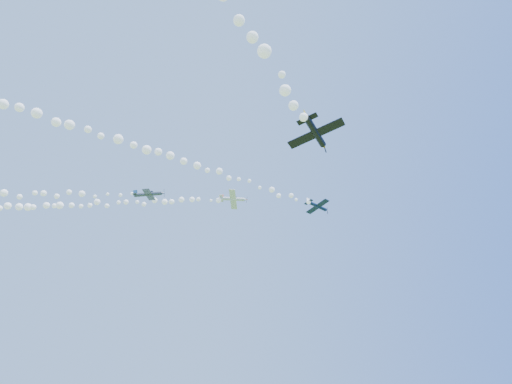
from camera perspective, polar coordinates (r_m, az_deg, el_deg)
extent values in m
cylinder|color=silver|center=(98.00, -3.19, -0.93)|extent=(5.72, 1.00, 1.32)
cone|color=silver|center=(97.57, -1.42, -1.03)|extent=(0.75, 0.79, 0.83)
cone|color=red|center=(97.52, -1.18, -1.04)|extent=(0.31, 0.28, 0.29)
cube|color=black|center=(97.53, -1.24, -1.04)|extent=(0.33, 0.48, 1.77)
cube|color=silver|center=(97.89, -3.07, -0.99)|extent=(2.98, 6.99, 1.80)
cube|color=silver|center=(98.45, -4.65, -0.83)|extent=(1.34, 2.54, 0.69)
cube|color=red|center=(98.80, -4.65, -0.60)|extent=(1.04, 0.53, 1.20)
sphere|color=black|center=(98.11, -2.70, -0.80)|extent=(0.91, 0.95, 0.87)
cylinder|color=#0C1A36|center=(97.24, 8.11, -1.84)|extent=(5.08, 3.21, 1.27)
cone|color=#0C1A36|center=(98.90, 9.36, -2.41)|extent=(0.95, 0.95, 0.77)
cone|color=white|center=(99.13, 9.54, -2.48)|extent=(0.37, 0.35, 0.28)
cube|color=black|center=(99.07, 9.49, -2.46)|extent=(0.18, 0.34, 1.69)
cube|color=#0C1A36|center=(97.31, 8.21, -1.94)|extent=(3.84, 6.52, 0.87)
cube|color=#0C1A36|center=(95.94, 7.03, -1.33)|extent=(1.61, 2.41, 0.36)
cube|color=white|center=(96.18, 6.98, -1.08)|extent=(0.86, 0.53, 1.15)
sphere|color=black|center=(97.86, 8.43, -1.83)|extent=(0.87, 0.91, 0.76)
cylinder|color=#363E4F|center=(84.11, -14.22, -0.29)|extent=(5.14, 2.46, 1.21)
cone|color=#363E4F|center=(83.63, -12.35, -0.15)|extent=(0.86, 0.86, 0.75)
cone|color=navy|center=(83.56, -12.09, -0.13)|extent=(0.35, 0.32, 0.27)
cube|color=black|center=(83.58, -12.15, -0.13)|extent=(0.26, 0.37, 1.63)
cube|color=#363E4F|center=(84.04, -14.08, -0.35)|extent=(2.31, 6.44, 1.31)
cube|color=#363E4F|center=(84.60, -15.76, -0.38)|extent=(1.09, 2.32, 0.51)
cube|color=navy|center=(84.77, -15.81, -0.08)|extent=(0.94, 0.38, 1.10)
sphere|color=black|center=(84.09, -13.74, -0.04)|extent=(0.78, 0.81, 0.77)
cylinder|color=black|center=(55.40, 7.88, 7.95)|extent=(3.52, 5.82, 0.98)
cone|color=black|center=(57.93, 9.00, 6.12)|extent=(1.05, 1.01, 0.83)
cone|color=gold|center=(58.28, 9.14, 5.88)|extent=(0.39, 0.40, 0.29)
cube|color=black|center=(58.19, 9.10, 5.94)|extent=(0.41, 0.38, 1.92)
cube|color=black|center=(55.52, 8.00, 7.72)|extent=(6.78, 5.72, 1.60)
cube|color=black|center=(53.40, 6.86, 9.64)|extent=(2.59, 2.27, 0.60)
cube|color=gold|center=(53.72, 6.69, 10.11)|extent=(0.83, 0.98, 1.23)
sphere|color=black|center=(56.30, 8.09, 7.75)|extent=(1.12, 1.11, 0.87)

